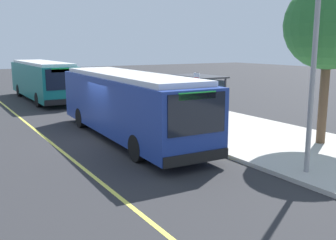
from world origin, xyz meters
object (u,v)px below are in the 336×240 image
transit_bus_second (42,79)px  route_sign_post (197,94)px  waiting_bench (200,113)px  pedestrian_commuter (199,112)px  transit_bus_main (128,103)px

transit_bus_second → route_sign_post: (16.14, 3.00, 0.34)m
waiting_bench → pedestrian_commuter: pedestrian_commuter is taller
transit_bus_second → pedestrian_commuter: bearing=11.4°
transit_bus_main → transit_bus_second: (-14.85, -0.16, -0.00)m
waiting_bench → route_sign_post: route_sign_post is taller
transit_bus_main → transit_bus_second: bearing=-179.4°
transit_bus_main → pedestrian_commuter: (1.21, 3.07, -0.50)m
transit_bus_second → waiting_bench: (14.05, 4.73, -0.98)m
transit_bus_main → waiting_bench: size_ratio=7.10×
waiting_bench → pedestrian_commuter: bearing=-36.8°
transit_bus_second → route_sign_post: 16.42m
transit_bus_main → waiting_bench: (-0.80, 4.57, -0.98)m
waiting_bench → route_sign_post: (2.09, -1.73, 1.32)m
route_sign_post → pedestrian_commuter: bearing=110.2°
transit_bus_main → waiting_bench: bearing=99.9°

